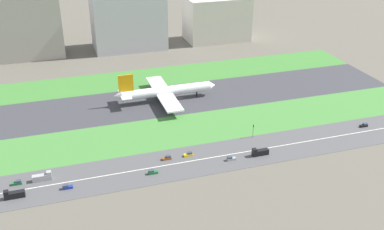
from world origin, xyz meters
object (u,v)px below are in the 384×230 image
at_px(airliner, 164,91).
at_px(car_3, 231,159).
at_px(fuel_tank_west, 125,25).
at_px(office_tower, 217,19).
at_px(car_4, 189,154).
at_px(hangar_building, 128,17).
at_px(truck_2, 43,177).
at_px(truck_0, 14,195).
at_px(truck_1, 260,152).
at_px(car_1, 364,125).
at_px(car_6, 67,187).
at_px(car_2, 17,183).
at_px(car_0, 167,158).
at_px(car_5, 153,172).
at_px(terminal_building, 24,26).
at_px(traffic_light, 253,130).

height_order(airliner, car_3, airliner).
bearing_deg(fuel_tank_west, office_tower, -31.65).
distance_m(car_4, hangar_building, 183.79).
height_order(truck_2, hangar_building, hangar_building).
height_order(truck_2, truck_0, same).
distance_m(truck_1, office_tower, 198.88).
relative_size(car_1, car_3, 1.00).
distance_m(airliner, car_6, 101.16).
relative_size(car_2, car_0, 1.00).
bearing_deg(car_2, car_5, -9.59).
relative_size(car_3, office_tower, 0.08).
distance_m(car_1, car_3, 84.15).
xyz_separation_m(car_2, car_1, (181.46, 0.00, 0.00)).
height_order(car_2, car_0, same).
bearing_deg(terminal_building, car_2, -91.48).
height_order(car_3, hangar_building, hangar_building).
distance_m(car_6, truck_2, 14.14).
relative_size(truck_0, hangar_building, 0.14).
height_order(car_3, terminal_building, terminal_building).
bearing_deg(terminal_building, truck_2, -88.05).
relative_size(airliner, fuel_tank_west, 3.61).
relative_size(truck_1, truck_0, 1.00).
distance_m(truck_1, terminal_building, 221.80).
xyz_separation_m(car_0, fuel_tank_west, (20.53, 227.00, 6.55)).
relative_size(terminal_building, fuel_tank_west, 3.05).
xyz_separation_m(car_4, hangar_building, (5.28, 182.00, 25.06)).
xyz_separation_m(car_3, truck_0, (-98.88, -0.00, 0.75)).
height_order(traffic_light, terminal_building, terminal_building).
relative_size(truck_2, traffic_light, 1.17).
xyz_separation_m(car_0, terminal_building, (-64.07, 182.00, 23.98)).
relative_size(airliner, car_6, 14.77).
distance_m(car_5, fuel_tank_west, 239.00).
bearing_deg(car_3, car_1, -173.17).
bearing_deg(car_4, truck_1, -16.58).
xyz_separation_m(truck_0, terminal_building, (5.65, 192.00, 23.24)).
distance_m(airliner, car_2, 109.03).
xyz_separation_m(airliner, hangar_building, (-0.09, 114.00, 19.75)).
bearing_deg(airliner, car_4, -94.52).
bearing_deg(car_6, car_4, -170.35).
distance_m(truck_1, fuel_tank_west, 238.28).
xyz_separation_m(car_2, terminal_building, (4.69, 182.00, 23.98)).
bearing_deg(airliner, hangar_building, 90.04).
bearing_deg(truck_2, terminal_building, 91.95).
bearing_deg(car_0, car_6, -168.21).
relative_size(truck_0, traffic_light, 1.17).
bearing_deg(hangar_building, car_6, -108.46).
bearing_deg(truck_0, car_0, -171.84).
bearing_deg(fuel_tank_west, car_4, -92.42).
bearing_deg(car_5, traffic_light, -162.95).
bearing_deg(car_2, car_4, 0.00).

